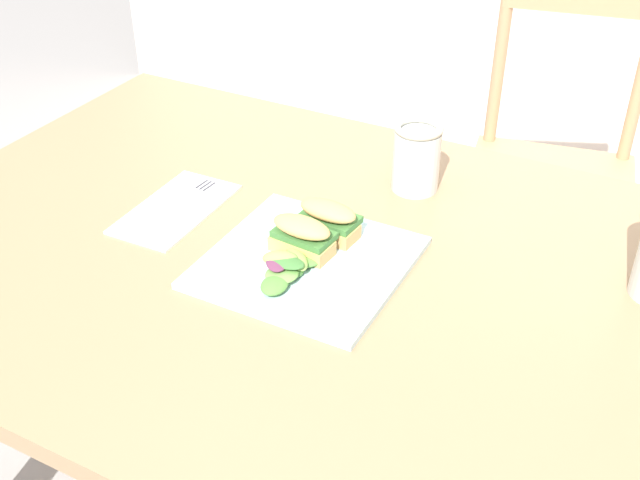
{
  "coord_description": "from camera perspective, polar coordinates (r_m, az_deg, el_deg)",
  "views": [
    {
      "loc": [
        0.49,
        -0.79,
        1.41
      ],
      "look_at": [
        0.04,
        0.06,
        0.76
      ],
      "focal_mm": 44.45,
      "sensor_mm": 36.0,
      "label": 1
    }
  ],
  "objects": [
    {
      "name": "dining_table",
      "position": [
        1.22,
        0.09,
        -5.97
      ],
      "size": [
        1.37,
        0.9,
        0.74
      ],
      "color": "#997551",
      "rests_on": "ground"
    },
    {
      "name": "chair_wooden_far",
      "position": [
        2.06,
        16.29,
        4.62
      ],
      "size": [
        0.47,
        0.47,
        0.87
      ],
      "color": "tan",
      "rests_on": "ground"
    },
    {
      "name": "plate_lunch",
      "position": [
        1.14,
        -0.94,
        -1.62
      ],
      "size": [
        0.28,
        0.28,
        0.01
      ],
      "primitive_type": "cube",
      "color": "silver",
      "rests_on": "dining_table"
    },
    {
      "name": "sandwich_half_front",
      "position": [
        1.14,
        -1.3,
        0.33
      ],
      "size": [
        0.1,
        0.06,
        0.06
      ],
      "color": "tan",
      "rests_on": "plate_lunch"
    },
    {
      "name": "sandwich_half_back",
      "position": [
        1.17,
        0.59,
        1.52
      ],
      "size": [
        0.1,
        0.06,
        0.06
      ],
      "color": "tan",
      "rests_on": "plate_lunch"
    },
    {
      "name": "salad_mixed_greens",
      "position": [
        1.11,
        -2.33,
        -1.75
      ],
      "size": [
        0.09,
        0.15,
        0.03
      ],
      "color": "#3D7033",
      "rests_on": "plate_lunch"
    },
    {
      "name": "napkin_folded",
      "position": [
        1.29,
        -10.35,
        2.23
      ],
      "size": [
        0.12,
        0.22,
        0.0
      ],
      "primitive_type": "cube",
      "rotation": [
        0.0,
        0.0,
        0.02
      ],
      "color": "white",
      "rests_on": "dining_table"
    },
    {
      "name": "fork_on_napkin",
      "position": [
        1.3,
        -9.87,
        2.71
      ],
      "size": [
        0.03,
        0.19,
        0.0
      ],
      "color": "silver",
      "rests_on": "napkin_folded"
    },
    {
      "name": "mason_jar_iced_tea",
      "position": [
        1.31,
        6.95,
        5.73
      ],
      "size": [
        0.08,
        0.08,
        0.12
      ],
      "color": "#C67528",
      "rests_on": "dining_table"
    }
  ]
}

